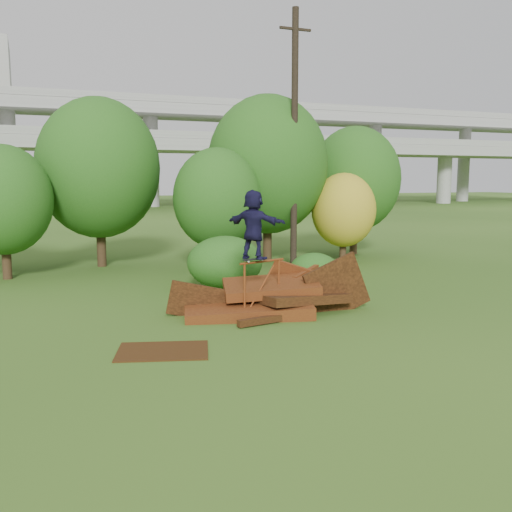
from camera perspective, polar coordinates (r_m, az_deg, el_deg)
name	(u,v)px	position (r m, az deg, el deg)	size (l,w,h in m)	color
ground	(312,324)	(15.30, 5.59, -6.74)	(240.00, 240.00, 0.00)	#2D5116
scrap_pile	(268,299)	(16.41, 1.19, -4.32)	(5.91, 2.99, 2.11)	#491B0D
grind_rail	(262,279)	(15.91, 0.62, -2.28)	(1.50, 0.55, 1.57)	brown
skateboard	(254,259)	(15.63, -0.23, -0.33)	(0.71, 0.39, 0.07)	black
skater	(254,224)	(15.52, -0.24, 3.18)	(1.75, 0.56, 1.89)	#161336
flat_plate	(163,351)	(13.00, -9.31, -9.35)	(2.00, 1.43, 0.03)	#39200C
tree_0	(3,200)	(23.59, -23.96, 5.14)	(3.63, 3.63, 5.12)	black
tree_1	(99,168)	(25.69, -15.47, 8.46)	(5.24, 5.24, 7.29)	black
tree_2	(217,199)	(23.60, -3.92, 5.75)	(3.62, 3.62, 5.10)	black
tree_3	(268,165)	(26.31, 1.16, 9.10)	(5.48, 5.48, 7.61)	black
tree_4	(344,210)	(26.66, 8.76, 4.56)	(2.97, 2.97, 4.10)	black
tree_5	(355,179)	(29.40, 9.86, 7.58)	(4.59, 4.59, 6.45)	black
shrub_left	(225,262)	(19.94, -3.11, -0.62)	(2.67, 2.46, 1.85)	#1A4B14
shrub_right	(314,271)	(19.95, 5.83, -1.49)	(1.79, 1.64, 1.27)	#1A4B14
utility_pole	(294,139)	(24.54, 3.86, 11.56)	(1.40, 0.28, 10.79)	black
freeway_overpass	(84,127)	(76.67, -16.80, 12.25)	(160.00, 15.00, 13.70)	gray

